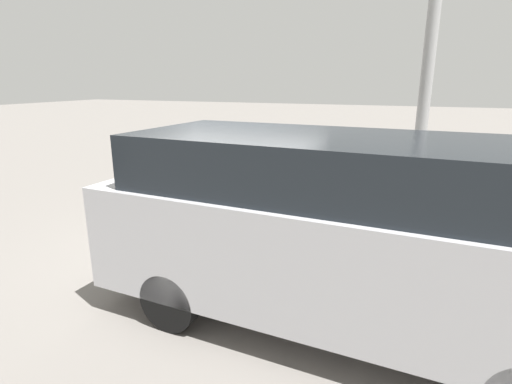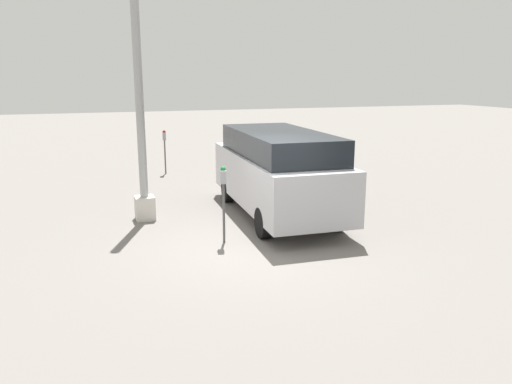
{
  "view_description": "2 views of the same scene",
  "coord_description": "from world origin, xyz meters",
  "views": [
    {
      "loc": [
        2.52,
        -5.09,
        2.56
      ],
      "look_at": [
        0.35,
        0.27,
        0.94
      ],
      "focal_mm": 28.0,
      "sensor_mm": 36.0,
      "label": 1
    },
    {
      "loc": [
        -8.91,
        3.13,
        3.27
      ],
      "look_at": [
        0.25,
        -0.09,
        1.02
      ],
      "focal_mm": 35.0,
      "sensor_mm": 36.0,
      "label": 2
    }
  ],
  "objects": [
    {
      "name": "ground_plane",
      "position": [
        0.0,
        0.0,
        0.0
      ],
      "size": [
        80.0,
        80.0,
        0.0
      ],
      "primitive_type": "plane",
      "color": "slate"
    },
    {
      "name": "lamp_post",
      "position": [
        2.57,
        1.85,
        1.86
      ],
      "size": [
        0.44,
        0.44,
        5.24
      ],
      "color": "beige",
      "rests_on": "ground"
    },
    {
      "name": "parking_meter_near",
      "position": [
        0.36,
        0.56,
        1.15
      ],
      "size": [
        0.22,
        0.14,
        1.56
      ],
      "rotation": [
        0.0,
        0.0,
        -0.18
      ],
      "color": "#4C4C4C",
      "rests_on": "ground"
    },
    {
      "name": "parked_van",
      "position": [
        1.89,
        -1.2,
        1.11
      ],
      "size": [
        5.24,
        2.14,
        2.04
      ],
      "rotation": [
        0.0,
        0.0,
        -0.05
      ],
      "color": "#B2B2B7",
      "rests_on": "ground"
    }
  ]
}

